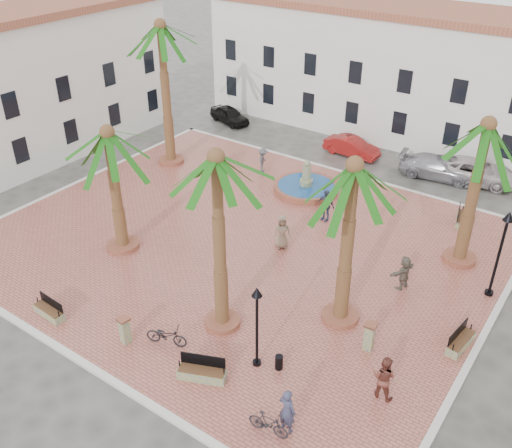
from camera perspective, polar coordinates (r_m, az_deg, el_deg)
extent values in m
plane|color=#56544F|center=(31.07, -1.51, -1.99)|extent=(120.00, 120.00, 0.00)
cube|color=#B76152|center=(31.02, -1.51, -1.87)|extent=(26.00, 22.00, 0.15)
cube|color=silver|center=(39.27, 8.10, 5.29)|extent=(26.30, 0.30, 0.16)
cube|color=silver|center=(24.99, -17.07, -13.03)|extent=(26.30, 0.30, 0.16)
cube|color=silver|center=(26.91, 21.77, -10.39)|extent=(0.30, 22.30, 0.16)
cube|color=silver|center=(39.22, -17.02, 4.15)|extent=(0.30, 22.30, 0.16)
cube|color=white|center=(45.47, 14.04, 14.26)|extent=(30.00, 7.00, 9.00)
cube|color=#A4583D|center=(44.41, 14.85, 20.11)|extent=(30.40, 7.40, 0.50)
cube|color=black|center=(49.40, -2.45, 13.63)|extent=(1.00, 0.12, 1.60)
cube|color=black|center=(47.32, 1.26, 12.86)|extent=(1.00, 0.12, 1.60)
cube|color=black|center=(45.44, 5.27, 11.97)|extent=(1.00, 0.12, 1.60)
cube|color=black|center=(43.81, 9.57, 10.94)|extent=(1.00, 0.12, 1.60)
cube|color=black|center=(42.45, 14.14, 9.77)|extent=(1.00, 0.12, 1.60)
cube|color=black|center=(41.39, 18.94, 8.47)|extent=(1.00, 0.12, 1.60)
cube|color=black|center=(40.64, 23.92, 7.05)|extent=(1.00, 0.12, 1.60)
cube|color=black|center=(48.60, -2.53, 17.01)|extent=(1.00, 0.12, 1.60)
cube|color=black|center=(46.47, 1.31, 16.38)|extent=(1.00, 0.12, 1.60)
cube|color=black|center=(44.57, 5.46, 15.62)|extent=(1.00, 0.12, 1.60)
cube|color=black|center=(42.90, 9.92, 14.70)|extent=(1.00, 0.12, 1.60)
cube|color=black|center=(41.51, 14.67, 13.62)|extent=(1.00, 0.12, 1.60)
cube|color=black|center=(40.42, 19.67, 12.38)|extent=(1.00, 0.12, 1.60)
cube|color=white|center=(42.23, -23.31, 11.78)|extent=(6.00, 24.00, 9.50)
cube|color=black|center=(39.68, -22.49, 6.81)|extent=(0.12, 1.00, 1.60)
cube|color=black|center=(41.73, -18.04, 8.81)|extent=(0.12, 1.00, 1.60)
cube|color=black|center=(44.05, -13.99, 10.56)|extent=(0.12, 1.00, 1.60)
cube|color=black|center=(46.59, -10.33, 12.09)|extent=(0.12, 1.00, 1.60)
cube|color=black|center=(38.67, -23.38, 10.85)|extent=(0.12, 1.00, 1.60)
cube|color=black|center=(40.77, -18.73, 12.70)|extent=(0.12, 1.00, 1.60)
cube|color=black|center=(43.14, -14.50, 14.29)|extent=(0.12, 1.00, 1.60)
cube|color=black|center=(45.74, -10.69, 15.64)|extent=(0.12, 1.00, 1.60)
cylinder|color=#A4553E|center=(36.19, 5.02, 3.63)|extent=(4.06, 4.06, 0.39)
cylinder|color=#194C8C|center=(36.11, 5.03, 3.87)|extent=(3.58, 3.58, 0.06)
cylinder|color=gray|center=(36.11, 5.03, 3.90)|extent=(0.87, 0.87, 0.77)
cylinder|color=gray|center=(35.76, 5.09, 5.00)|extent=(0.58, 0.58, 1.16)
sphere|color=gray|center=(35.45, 5.14, 6.06)|extent=(0.43, 0.43, 0.43)
cylinder|color=#A4553E|center=(40.40, -8.46, 6.34)|extent=(1.76, 1.76, 0.26)
cylinder|color=brown|center=(38.73, -8.99, 12.57)|extent=(0.57, 0.57, 8.99)
sphere|color=brown|center=(37.58, -9.58, 19.08)|extent=(0.77, 0.77, 0.77)
cylinder|color=#A4553E|center=(31.26, -13.14, -2.06)|extent=(1.69, 1.69, 0.25)
cylinder|color=brown|center=(29.65, -13.88, 3.26)|extent=(0.55, 0.55, 6.30)
sphere|color=brown|center=(28.37, -14.68, 8.90)|extent=(0.74, 0.74, 0.74)
cylinder|color=#A4553E|center=(25.54, -3.38, -9.69)|extent=(1.59, 1.59, 0.24)
cylinder|color=brown|center=(23.13, -3.68, -2.11)|extent=(0.52, 0.52, 7.80)
sphere|color=brown|center=(21.26, -4.03, 6.74)|extent=(0.70, 0.70, 0.70)
cylinder|color=#A4553E|center=(26.05, 8.40, -9.07)|extent=(1.66, 1.66, 0.25)
cylinder|color=brown|center=(23.82, 9.09, -2.11)|extent=(0.54, 0.54, 7.28)
sphere|color=brown|center=(22.08, 9.86, 5.83)|extent=(0.73, 0.73, 0.73)
cylinder|color=#A4553E|center=(31.24, 19.64, -3.21)|extent=(1.70, 1.70, 0.26)
cylinder|color=brown|center=(29.43, 20.89, 2.80)|extent=(0.55, 0.55, 7.17)
sphere|color=brown|center=(28.05, 22.25, 9.26)|extent=(0.75, 0.75, 0.75)
cube|color=gray|center=(27.46, -19.97, -8.33)|extent=(1.72, 0.61, 0.38)
cube|color=#56351E|center=(27.33, -20.05, -7.98)|extent=(1.63, 0.55, 0.06)
cube|color=black|center=(27.26, -19.79, -7.36)|extent=(1.61, 0.13, 0.47)
cylinder|color=black|center=(27.84, -21.02, -7.10)|extent=(0.05, 0.05, 0.28)
cylinder|color=black|center=(26.69, -19.12, -8.51)|extent=(0.05, 0.05, 0.28)
cube|color=gray|center=(23.16, -5.42, -14.74)|extent=(1.99, 1.28, 0.43)
cube|color=#56351E|center=(22.99, -5.46, -14.32)|extent=(1.87, 1.19, 0.06)
cube|color=black|center=(22.94, -5.32, -13.41)|extent=(1.69, 0.75, 0.53)
cylinder|color=black|center=(23.13, -7.68, -13.70)|extent=(0.05, 0.05, 0.32)
cylinder|color=black|center=(22.70, -3.22, -14.47)|extent=(0.05, 0.05, 0.32)
cube|color=gray|center=(25.81, 19.79, -11.16)|extent=(0.76, 1.83, 0.39)
cube|color=#56351E|center=(25.67, 19.88, -10.78)|extent=(0.70, 1.72, 0.06)
cube|color=black|center=(25.55, 19.55, -10.14)|extent=(0.26, 1.67, 0.49)
cylinder|color=black|center=(24.98, 19.11, -11.59)|extent=(0.05, 0.05, 0.30)
cylinder|color=black|center=(26.22, 20.71, -9.62)|extent=(0.05, 0.05, 0.30)
cube|color=gray|center=(34.62, 19.82, 0.40)|extent=(0.93, 1.81, 0.38)
cube|color=#56351E|center=(34.52, 19.89, 0.72)|extent=(0.86, 1.70, 0.06)
cube|color=black|center=(34.39, 19.62, 1.16)|extent=(0.44, 1.60, 0.48)
cylinder|color=black|center=(33.74, 19.82, 0.24)|extent=(0.05, 0.05, 0.29)
cylinder|color=black|center=(35.18, 20.01, 1.50)|extent=(0.05, 0.05, 0.29)
cylinder|color=black|center=(23.71, 0.09, -13.68)|extent=(0.34, 0.34, 0.15)
cylinder|color=black|center=(22.53, 0.09, -10.53)|extent=(0.11, 0.11, 3.43)
cone|color=black|center=(21.34, 0.10, -6.79)|extent=(0.42, 0.42, 0.38)
sphere|color=beige|center=(21.43, 0.10, -7.09)|extent=(0.23, 0.23, 0.23)
cylinder|color=black|center=(29.30, 22.26, -6.37)|extent=(0.40, 0.40, 0.18)
cylinder|color=black|center=(28.20, 23.06, -3.08)|extent=(0.13, 0.13, 4.00)
cone|color=black|center=(27.14, 23.98, 0.72)|extent=(0.49, 0.49, 0.44)
sphere|color=beige|center=(27.22, 23.91, 0.42)|extent=(0.27, 0.27, 0.27)
cube|color=gray|center=(24.92, -12.98, -10.39)|extent=(0.42, 0.42, 1.19)
cube|color=#A4553E|center=(24.51, -13.16, -9.26)|extent=(0.52, 0.52, 0.09)
cube|color=gray|center=(37.35, 9.47, 5.00)|extent=(0.42, 0.42, 1.30)
cube|color=#A4553E|center=(37.05, 9.56, 5.97)|extent=(0.52, 0.52, 0.10)
cube|color=gray|center=(24.43, 11.26, -11.06)|extent=(0.41, 0.41, 1.24)
cube|color=#A4553E|center=(24.00, 11.42, -9.88)|extent=(0.51, 0.51, 0.10)
cylinder|color=black|center=(23.40, 2.31, -13.65)|extent=(0.33, 0.33, 0.63)
imported|color=#383A56|center=(20.90, 3.14, -18.14)|extent=(0.74, 0.53, 1.91)
imported|color=black|center=(24.58, -8.95, -10.93)|extent=(1.92, 1.20, 0.95)
imported|color=brown|center=(22.45, 12.64, -14.72)|extent=(0.95, 0.75, 1.90)
imported|color=black|center=(21.15, 1.25, -19.34)|extent=(1.61, 0.63, 0.94)
imported|color=gray|center=(30.04, 2.61, -0.80)|extent=(1.09, 1.07, 1.89)
imported|color=#383F5F|center=(32.73, 6.99, 1.88)|extent=(1.17, 0.60, 1.92)
imported|color=#4D4D52|center=(38.20, 0.69, 6.38)|extent=(1.01, 1.26, 1.70)
imported|color=#6B6254|center=(28.00, 14.59, -4.72)|extent=(0.98, 1.70, 1.75)
imported|color=black|center=(47.28, -2.66, 10.85)|extent=(4.14, 2.56, 1.32)
imported|color=maroon|center=(41.72, 9.56, 7.64)|extent=(4.11, 1.57, 1.34)
imported|color=#A09FA8|center=(39.71, 17.70, 5.41)|extent=(5.26, 2.78, 1.45)
imported|color=silver|center=(39.94, 21.03, 4.97)|extent=(5.74, 3.33, 1.50)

